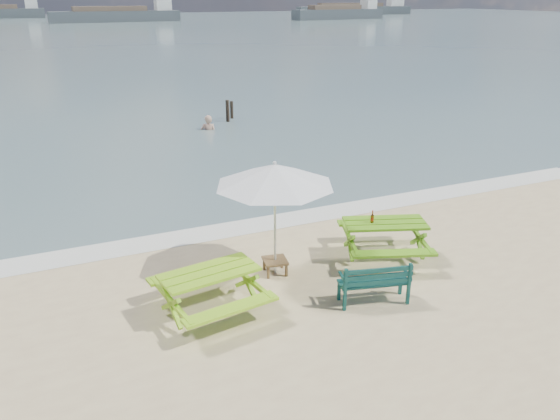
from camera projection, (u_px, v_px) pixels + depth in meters
name	position (u px, v px, depth m)	size (l,w,h in m)	color
sea	(60.00, 32.00, 81.96)	(300.00, 300.00, 0.00)	slate
foam_strip	(254.00, 225.00, 13.65)	(22.00, 0.90, 0.01)	silver
picnic_table_left	(210.00, 292.00, 9.82)	(2.00, 2.16, 0.82)	#81B91C
picnic_table_right	(384.00, 240.00, 11.89)	(2.30, 2.42, 0.83)	#599817
park_bench	(373.00, 290.00, 10.19)	(1.38, 0.74, 0.81)	#0E3A36
side_table	(275.00, 266.00, 11.28)	(0.55, 0.55, 0.31)	brown
patio_umbrella	(275.00, 175.00, 10.55)	(2.75, 2.75, 2.36)	silver
beer_bottle	(372.00, 219.00, 11.66)	(0.07, 0.07, 0.27)	#974D16
swimmer	(209.00, 136.00, 23.37)	(0.78, 0.65, 1.84)	tan
mooring_pilings	(229.00, 113.00, 24.80)	(0.55, 0.75, 1.18)	black
cargo_ships	(224.00, 13.00, 127.72)	(115.80, 41.57, 4.40)	#3D4448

